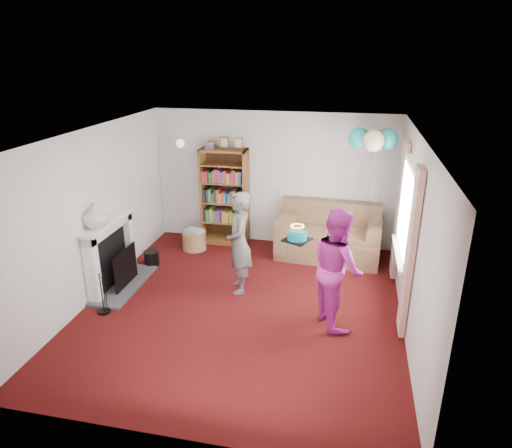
% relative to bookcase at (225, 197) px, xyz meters
% --- Properties ---
extents(ground, '(5.00, 5.00, 0.00)m').
position_rel_bookcase_xyz_m(ground, '(0.89, -2.30, -0.90)').
color(ground, '#370A08').
rests_on(ground, ground).
extents(wall_back, '(4.50, 0.02, 2.50)m').
position_rel_bookcase_xyz_m(wall_back, '(0.89, 0.21, 0.35)').
color(wall_back, silver).
rests_on(wall_back, ground).
extents(wall_left, '(0.02, 5.00, 2.50)m').
position_rel_bookcase_xyz_m(wall_left, '(-1.37, -2.30, 0.35)').
color(wall_left, silver).
rests_on(wall_left, ground).
extents(wall_right, '(0.02, 5.00, 2.50)m').
position_rel_bookcase_xyz_m(wall_right, '(3.15, -2.30, 0.35)').
color(wall_right, silver).
rests_on(wall_right, ground).
extents(ceiling, '(4.50, 5.00, 0.01)m').
position_rel_bookcase_xyz_m(ceiling, '(0.89, -2.30, 1.60)').
color(ceiling, white).
rests_on(ceiling, wall_back).
extents(fireplace, '(0.55, 1.80, 1.12)m').
position_rel_bookcase_xyz_m(fireplace, '(-1.20, -2.11, -0.39)').
color(fireplace, '#3F3F42').
rests_on(fireplace, ground).
extents(window_bay, '(0.14, 2.02, 2.20)m').
position_rel_bookcase_xyz_m(window_bay, '(3.09, -1.70, 0.30)').
color(window_bay, white).
rests_on(window_bay, ground).
extents(wall_sconce, '(0.16, 0.23, 0.16)m').
position_rel_bookcase_xyz_m(wall_sconce, '(-0.86, 0.06, 0.98)').
color(wall_sconce, gold).
rests_on(wall_sconce, ground).
extents(bookcase, '(0.87, 0.42, 2.04)m').
position_rel_bookcase_xyz_m(bookcase, '(0.00, 0.00, 0.00)').
color(bookcase, '#472B14').
rests_on(bookcase, ground).
extents(sofa, '(1.80, 0.95, 0.95)m').
position_rel_bookcase_xyz_m(sofa, '(2.00, -0.23, -0.55)').
color(sofa, brown).
rests_on(sofa, ground).
extents(wicker_basket, '(0.44, 0.44, 0.39)m').
position_rel_bookcase_xyz_m(wicker_basket, '(-0.48, -0.49, -0.72)').
color(wicker_basket, '#9D7549').
rests_on(wicker_basket, ground).
extents(person_striped, '(0.53, 0.66, 1.59)m').
position_rel_bookcase_xyz_m(person_striped, '(0.73, -1.82, -0.11)').
color(person_striped, black).
rests_on(person_striped, ground).
extents(person_magenta, '(0.91, 0.99, 1.65)m').
position_rel_bookcase_xyz_m(person_magenta, '(2.21, -2.42, -0.08)').
color(person_magenta, '#AB2280').
rests_on(person_magenta, ground).
extents(birthday_cake, '(0.33, 0.33, 0.22)m').
position_rel_bookcase_xyz_m(birthday_cake, '(1.64, -2.20, 0.24)').
color(birthday_cake, black).
rests_on(birthday_cake, ground).
extents(balloons, '(0.77, 0.77, 1.70)m').
position_rel_bookcase_xyz_m(balloons, '(2.60, -0.60, 1.32)').
color(balloons, '#3F3F3F').
rests_on(balloons, ground).
extents(mantel_vase, '(0.43, 0.43, 0.37)m').
position_rel_bookcase_xyz_m(mantel_vase, '(-1.23, -2.45, 0.41)').
color(mantel_vase, beige).
rests_on(mantel_vase, fireplace).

